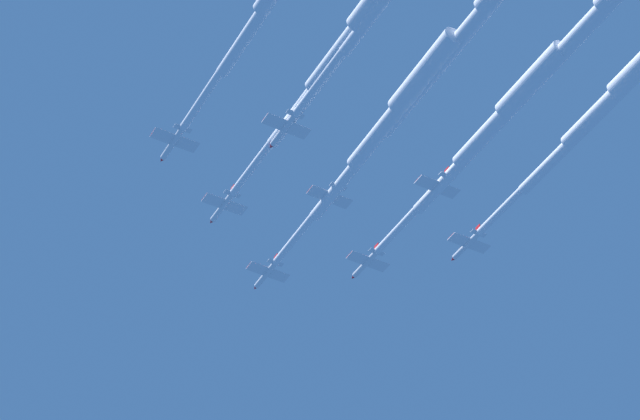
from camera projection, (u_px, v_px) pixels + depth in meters
The scene contains 6 objects.
jet_lead at pixel (381, 130), 215.41m from camera, with size 69.89×31.46×3.69m.
jet_port_inner at pixel (339, 51), 203.85m from camera, with size 68.64×29.50×3.69m.
jet_starboard_inner at pixel (486, 133), 215.79m from camera, with size 64.56×28.08×3.66m.
jet_port_mid at pixel (463, 35), 199.68m from camera, with size 70.11×30.47×3.67m.
jet_port_outer at pixel (596, 113), 214.87m from camera, with size 63.34×28.16×3.65m.
jet_trail_port at pixel (580, 32), 198.63m from camera, with size 66.61×28.58×3.65m.
Camera 1 is at (-111.74, 131.21, 54.60)m, focal length 70.16 mm.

